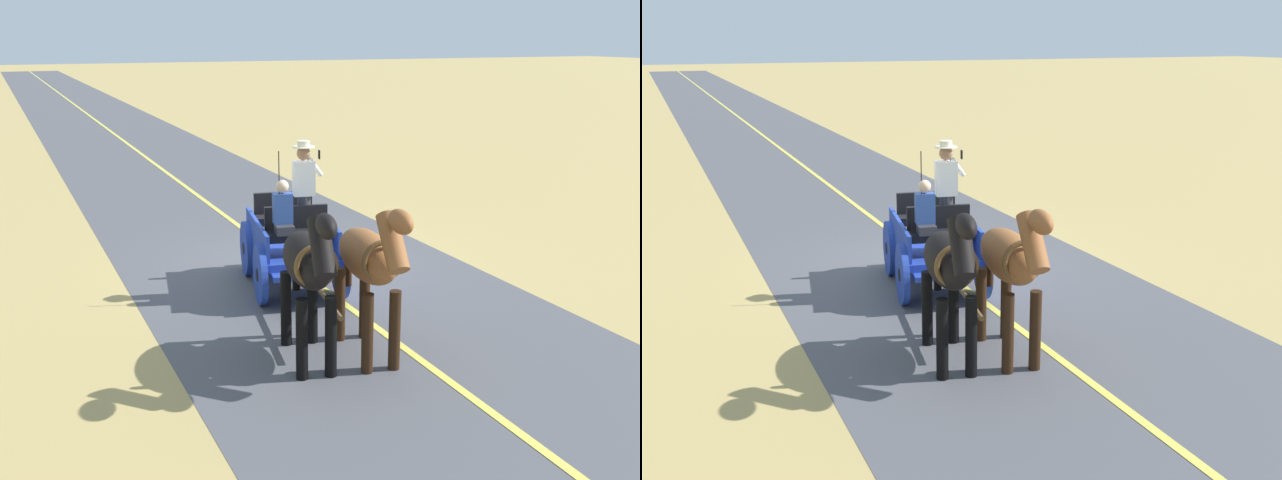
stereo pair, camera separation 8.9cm
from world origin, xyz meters
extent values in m
plane|color=tan|center=(0.00, 0.00, 0.00)|extent=(200.00, 200.00, 0.00)
cube|color=#4C4C51|center=(0.00, 0.00, 0.00)|extent=(6.04, 160.00, 0.01)
cube|color=#DBCC4C|center=(0.00, 0.00, 0.01)|extent=(0.12, 160.00, 0.00)
cube|color=#1E3899|center=(0.42, 1.00, 0.66)|extent=(1.57, 2.38, 0.12)
cube|color=#1E3899|center=(-0.14, 1.10, 0.94)|extent=(0.43, 2.07, 0.44)
cube|color=#1E3899|center=(0.98, 0.89, 0.94)|extent=(0.43, 2.07, 0.44)
cube|color=#1E3899|center=(0.64, 2.20, 0.56)|extent=(1.11, 0.43, 0.08)
cube|color=#1E3899|center=(0.21, -0.19, 0.48)|extent=(0.74, 0.32, 0.06)
cube|color=black|center=(0.53, 1.59, 1.04)|extent=(1.07, 0.53, 0.14)
cube|color=black|center=(0.50, 1.41, 1.26)|extent=(1.02, 0.26, 0.44)
cube|color=black|center=(0.33, 0.51, 1.04)|extent=(1.07, 0.53, 0.14)
cube|color=black|center=(0.30, 0.33, 1.26)|extent=(1.02, 0.26, 0.44)
cylinder|color=#1E3899|center=(-0.08, 1.87, 0.48)|extent=(0.27, 0.96, 0.96)
cylinder|color=black|center=(-0.08, 1.87, 0.48)|extent=(0.16, 0.23, 0.21)
cylinder|color=#1E3899|center=(1.20, 1.64, 0.48)|extent=(0.27, 0.96, 0.96)
cylinder|color=black|center=(1.20, 1.64, 0.48)|extent=(0.16, 0.23, 0.21)
cylinder|color=#1E3899|center=(-0.36, 0.35, 0.48)|extent=(0.27, 0.96, 0.96)
cylinder|color=black|center=(-0.36, 0.35, 0.48)|extent=(0.16, 0.23, 0.21)
cylinder|color=#1E3899|center=(0.92, 0.12, 0.48)|extent=(0.27, 0.96, 0.96)
cylinder|color=black|center=(0.92, 0.12, 0.48)|extent=(0.16, 0.23, 0.21)
cylinder|color=brown|center=(0.81, 3.16, 0.61)|extent=(0.42, 1.98, 0.07)
cylinder|color=black|center=(0.82, 1.54, 1.74)|extent=(0.02, 0.02, 1.30)
cylinder|color=#2D2D33|center=(0.33, 1.35, 1.17)|extent=(0.22, 0.22, 0.90)
cube|color=silver|center=(0.33, 1.35, 1.90)|extent=(0.37, 0.28, 0.56)
sphere|color=#9E7051|center=(0.33, 1.35, 2.30)|extent=(0.22, 0.22, 0.22)
cylinder|color=beige|center=(0.33, 1.35, 2.40)|extent=(0.36, 0.36, 0.01)
cylinder|color=beige|center=(0.33, 1.35, 2.45)|extent=(0.20, 0.20, 0.10)
cylinder|color=silver|center=(0.16, 1.42, 2.08)|extent=(0.27, 0.12, 0.32)
cube|color=black|center=(0.11, 1.45, 2.28)|extent=(0.03, 0.07, 0.14)
cube|color=#2D2D33|center=(0.80, 1.66, 1.18)|extent=(0.33, 0.36, 0.14)
cube|color=#2D4C99|center=(0.77, 1.55, 1.49)|extent=(0.33, 0.25, 0.48)
sphere|color=beige|center=(0.77, 1.55, 1.84)|extent=(0.20, 0.20, 0.20)
ellipsoid|color=brown|center=(0.56, 4.02, 1.37)|extent=(0.74, 1.62, 0.64)
cylinder|color=black|center=(0.45, 4.58, 0.53)|extent=(0.15, 0.15, 1.05)
cylinder|color=black|center=(0.81, 4.54, 0.53)|extent=(0.15, 0.15, 1.05)
cylinder|color=black|center=(0.32, 3.50, 0.53)|extent=(0.15, 0.15, 1.05)
cylinder|color=black|center=(0.68, 3.45, 0.53)|extent=(0.15, 0.15, 1.05)
cylinder|color=brown|center=(0.66, 4.85, 1.77)|extent=(0.34, 0.67, 0.73)
ellipsoid|color=brown|center=(0.69, 5.07, 2.07)|extent=(0.28, 0.56, 0.28)
cube|color=black|center=(0.66, 4.84, 1.81)|extent=(0.12, 0.51, 0.56)
cylinder|color=black|center=(0.47, 3.28, 1.07)|extent=(0.11, 0.11, 0.70)
torus|color=brown|center=(0.63, 4.56, 1.45)|extent=(0.55, 0.14, 0.55)
ellipsoid|color=black|center=(1.34, 3.88, 1.37)|extent=(0.85, 1.64, 0.64)
cylinder|color=black|center=(1.27, 4.45, 0.53)|extent=(0.15, 0.15, 1.05)
cylinder|color=black|center=(1.63, 4.38, 0.53)|extent=(0.15, 0.15, 1.05)
cylinder|color=black|center=(1.06, 3.38, 0.53)|extent=(0.15, 0.15, 1.05)
cylinder|color=black|center=(1.42, 3.31, 0.53)|extent=(0.15, 0.15, 1.05)
cylinder|color=black|center=(1.50, 4.70, 1.77)|extent=(0.38, 0.69, 0.73)
ellipsoid|color=black|center=(1.55, 4.92, 2.07)|extent=(0.32, 0.57, 0.28)
cube|color=black|center=(1.50, 4.69, 1.81)|extent=(0.16, 0.50, 0.56)
cylinder|color=black|center=(1.20, 3.15, 1.07)|extent=(0.11, 0.11, 0.70)
torus|color=brown|center=(1.45, 4.41, 1.45)|extent=(0.55, 0.17, 0.55)
camera|label=1|loc=(4.84, 12.23, 4.13)|focal=42.05mm
camera|label=2|loc=(4.76, 12.26, 4.13)|focal=42.05mm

